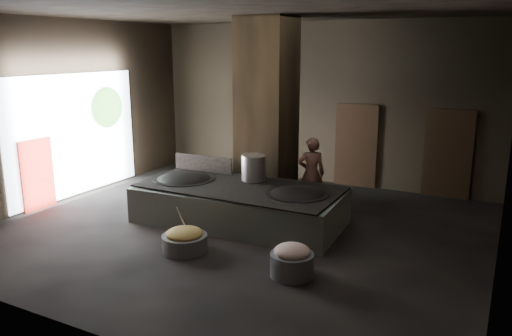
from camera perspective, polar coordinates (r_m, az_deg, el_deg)
The scene contains 27 objects.
floor at distance 10.86m, azimuth -1.90°, elevation -7.06°, with size 10.00×9.00×0.10m, color black.
ceiling at distance 10.19m, azimuth -2.11°, elevation 17.92°, with size 10.00×9.00×0.10m, color black.
back_wall at distance 14.38m, azimuth 7.07°, elevation 7.38°, with size 10.00×0.10×4.50m, color black.
front_wall at distance 6.78m, azimuth -21.36°, elevation -0.38°, with size 10.00×0.10×4.50m, color black.
left_wall at distance 13.49m, azimuth -21.11°, elevation 6.17°, with size 0.10×9.00×4.50m, color black.
pillar at distance 12.08m, azimuth 1.24°, elevation 6.31°, with size 1.20×1.20×4.50m, color black.
hearth_platform at distance 11.06m, azimuth -1.85°, elevation -4.26°, with size 4.48×2.14×0.78m, color #A3B5A4.
platform_cap at distance 10.94m, azimuth -1.87°, elevation -2.14°, with size 4.38×2.10×0.03m, color black.
wok_left at distance 11.68m, azimuth -8.20°, elevation -1.59°, with size 1.41×1.41×0.39m, color black.
wok_left_rim at distance 11.66m, azimuth -8.21°, elevation -1.26°, with size 1.44×1.44×0.05m, color black.
wok_right at distance 10.43m, azimuth 4.75°, elevation -3.35°, with size 1.31×1.31×0.37m, color black.
wok_right_rim at distance 10.41m, azimuth 4.76°, elevation -2.98°, with size 1.34×1.34×0.05m, color black.
stock_pot at distance 11.30m, azimuth -0.29°, elevation 0.03°, with size 0.54×0.54×0.58m, color silver.
splash_guard at distance 12.24m, azimuth -6.06°, elevation 0.53°, with size 1.56×0.06×0.39m, color black.
cook at distance 11.90m, azimuth 6.34°, elevation -0.64°, with size 0.64×0.41×1.75m, color brown.
veg_basin at distance 9.70m, azimuth -8.15°, elevation -8.47°, with size 0.86×0.86×0.32m, color slate.
veg_fill at distance 9.63m, azimuth -8.19°, elevation -7.41°, with size 0.71×0.71×0.22m, color #92A24E.
ladle at distance 9.76m, azimuth -8.43°, elevation -5.89°, with size 0.03×0.03×0.68m, color silver.
meat_basin at distance 8.62m, azimuth 4.12°, elevation -10.97°, with size 0.74×0.74×0.41m, color slate.
meat_fill at distance 8.52m, azimuth 4.15°, elevation -9.46°, with size 0.61×0.61×0.23m, color tan.
doorway_near at distance 14.08m, azimuth 11.36°, elevation 2.35°, with size 1.18×0.08×2.38m, color black.
doorway_near_glow at distance 14.09m, azimuth 11.68°, elevation 2.13°, with size 0.89×0.04×2.10m, color #8C6647.
doorway_far at distance 13.62m, azimuth 21.07°, elevation 1.32°, with size 1.18×0.08×2.38m, color black.
doorway_far_glow at distance 13.62m, azimuth 21.81°, elevation 1.04°, with size 0.79×0.04×1.87m, color #8C6647.
left_opening at distance 13.64m, azimuth -19.97°, elevation 3.57°, with size 0.04×4.20×3.10m, color white.
pavilion_sliver at distance 12.91m, azimuth -23.71°, elevation -0.70°, with size 0.05×0.90×1.70m, color maroon.
tree_silhouette at distance 14.24m, azimuth -16.63°, elevation 6.65°, with size 0.28×1.10×1.10m, color #194714.
Camera 1 is at (5.03, -8.83, 3.78)m, focal length 35.00 mm.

